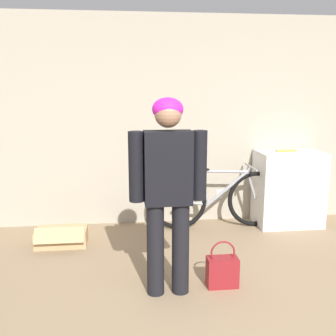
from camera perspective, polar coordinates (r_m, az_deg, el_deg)
name	(u,v)px	position (r m, az deg, el deg)	size (l,w,h in m)	color
wall_back	(178,122)	(4.98, 1.52, 6.73)	(8.00, 0.07, 2.60)	#B7AD99
side_shelf	(288,188)	(5.21, 17.05, -2.84)	(0.80, 0.51, 0.94)	white
person	(168,183)	(3.19, 0.00, -2.14)	(0.63, 0.24, 1.66)	black
bicycle	(217,199)	(4.92, 7.14, -4.44)	(1.68, 0.46, 0.78)	black
banana	(286,150)	(5.08, 16.79, 2.45)	(0.28, 0.08, 0.03)	#EAD64C
handbag	(222,271)	(3.61, 7.89, -14.55)	(0.27, 0.15, 0.42)	maroon
cardboard_box	(62,237)	(4.60, -15.17, -9.60)	(0.56, 0.39, 0.25)	tan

